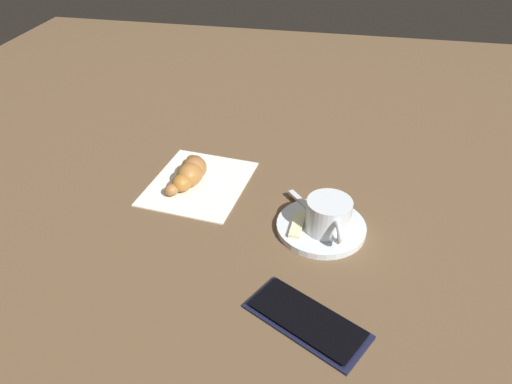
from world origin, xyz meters
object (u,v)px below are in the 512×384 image
Objects in this scene: saucer at (321,227)px; croissant at (190,172)px; espresso_cup at (329,216)px; sugar_packet at (298,224)px; napkin at (199,183)px; teaspoon at (324,222)px; cell_phone at (307,320)px.

saucer is 0.24m from croissant.
sugar_packet is at bearing -177.24° from espresso_cup.
saucer is at bearing -19.91° from croissant.
napkin is at bearing 158.16° from espresso_cup.
teaspoon is 0.18m from cell_phone.
espresso_cup is (0.01, -0.01, 0.03)m from saucer.
saucer is 0.82× the size of cell_phone.
sugar_packet is 0.33× the size of napkin.
cell_phone is at bearing -50.52° from napkin.
sugar_packet is 0.17m from cell_phone.
cell_phone is (-0.01, -0.18, -0.01)m from teaspoon.
saucer is at bearing 138.31° from espresso_cup.
saucer is 1.06× the size of croissant.
espresso_cup is 1.46× the size of sugar_packet.
espresso_cup is 0.17m from cell_phone.
saucer is 0.04m from sugar_packet.
teaspoon is at bearing 113.42° from sugar_packet.
sugar_packet is at bearing -159.76° from teaspoon.
espresso_cup is at bearing -64.60° from teaspoon.
espresso_cup reaches higher than napkin.
saucer is at bearing 110.45° from sugar_packet.
teaspoon is at bearing 41.23° from saucer.
croissant is (-0.20, 0.09, 0.01)m from sugar_packet.
croissant is 0.77× the size of cell_phone.
saucer reaches higher than napkin.
cell_phone is at bearing -90.44° from saucer.
saucer is 0.23m from napkin.
sugar_packet is 0.48× the size of croissant.
espresso_cup is at bearing -20.98° from croissant.
espresso_cup reaches higher than cell_phone.
saucer is 1.16× the size of teaspoon.
sugar_packet is at bearing -27.04° from napkin.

